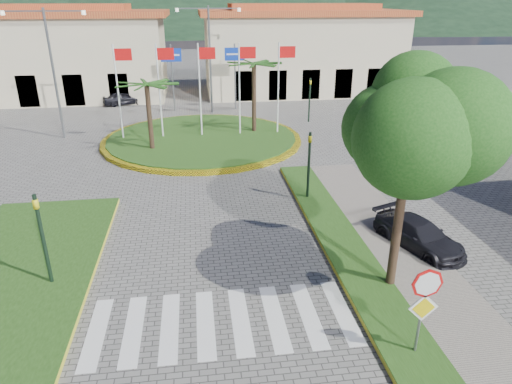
{
  "coord_description": "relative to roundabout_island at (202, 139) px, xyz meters",
  "views": [
    {
      "loc": [
        -0.38,
        -6.54,
        8.52
      ],
      "look_at": [
        1.59,
        8.0,
        2.26
      ],
      "focal_mm": 32.0,
      "sensor_mm": 36.0,
      "label": 1
    }
  ],
  "objects": [
    {
      "name": "building_right",
      "position": [
        10.0,
        16.0,
        3.73
      ],
      "size": [
        19.08,
        9.54,
        8.05
      ],
      "color": "beige",
      "rests_on": "ground"
    },
    {
      "name": "direction_sign_east",
      "position": [
        3.0,
        8.97,
        3.36
      ],
      "size": [
        1.6,
        0.14,
        5.2
      ],
      "color": "slate",
      "rests_on": "ground"
    },
    {
      "name": "car_dark_b",
      "position": [
        3.58,
        14.89,
        0.46
      ],
      "size": [
        4.02,
        2.17,
        1.26
      ],
      "primitive_type": "imported",
      "rotation": [
        0.0,
        0.0,
        1.34
      ],
      "color": "black",
      "rests_on": "ground"
    },
    {
      "name": "traffic_light_far",
      "position": [
        8.0,
        4.0,
        1.77
      ],
      "size": [
        0.18,
        0.15,
        3.2
      ],
      "color": "black",
      "rests_on": "ground"
    },
    {
      "name": "crosswalk",
      "position": [
        -0.0,
        -18.0,
        -0.16
      ],
      "size": [
        8.0,
        3.0,
        0.01
      ],
      "primitive_type": "cube",
      "color": "silver",
      "rests_on": "ground"
    },
    {
      "name": "car_dark_a",
      "position": [
        -6.4,
        11.84,
        0.42
      ],
      "size": [
        3.72,
        2.34,
        1.18
      ],
      "primitive_type": "imported",
      "rotation": [
        0.0,
        0.0,
        1.86
      ],
      "color": "black",
      "rests_on": "ground"
    },
    {
      "name": "verge_right",
      "position": [
        4.8,
        -20.0,
        -0.08
      ],
      "size": [
        1.6,
        28.0,
        0.18
      ],
      "primitive_type": "cube",
      "color": "#204313",
      "rests_on": "ground"
    },
    {
      "name": "street_lamp_centre",
      "position": [
        1.0,
        8.0,
        4.33
      ],
      "size": [
        4.8,
        0.16,
        8.0
      ],
      "color": "slate",
      "rests_on": "ground"
    },
    {
      "name": "car_side_right",
      "position": [
        7.5,
        -14.77,
        0.37
      ],
      "size": [
        2.75,
        4.0,
        1.08
      ],
      "primitive_type": "imported",
      "rotation": [
        0.0,
        0.0,
        0.37
      ],
      "color": "black",
      "rests_on": "ground"
    },
    {
      "name": "direction_sign_west",
      "position": [
        -2.0,
        8.97,
        3.36
      ],
      "size": [
        1.6,
        0.14,
        5.2
      ],
      "color": "slate",
      "rests_on": "ground"
    },
    {
      "name": "traffic_light_left",
      "position": [
        -5.2,
        -15.5,
        1.77
      ],
      "size": [
        0.15,
        0.18,
        3.2
      ],
      "color": "black",
      "rests_on": "ground"
    },
    {
      "name": "stop_sign",
      "position": [
        4.9,
        -20.04,
        1.62
      ],
      "size": [
        0.8,
        0.11,
        2.65
      ],
      "color": "slate",
      "rests_on": "ground"
    },
    {
      "name": "street_lamp_west",
      "position": [
        -9.0,
        2.0,
        4.33
      ],
      "size": [
        4.8,
        0.16,
        8.0
      ],
      "color": "slate",
      "rests_on": "ground"
    },
    {
      "name": "median_left",
      "position": [
        -6.5,
        -16.0,
        -0.08
      ],
      "size": [
        5.0,
        14.0,
        0.18
      ],
      "primitive_type": "cube",
      "color": "#204313",
      "rests_on": "ground"
    },
    {
      "name": "white_van",
      "position": [
        -11.59,
        13.07,
        0.5
      ],
      "size": [
        5.11,
        3.04,
        1.33
      ],
      "primitive_type": "imported",
      "rotation": [
        0.0,
        0.0,
        1.75
      ],
      "color": "silver",
      "rests_on": "ground"
    },
    {
      "name": "sidewalk_right",
      "position": [
        6.0,
        -20.0,
        -0.09
      ],
      "size": [
        4.0,
        28.0,
        0.15
      ],
      "primitive_type": "cube",
      "color": "gray",
      "rests_on": "ground"
    },
    {
      "name": "deciduous_tree",
      "position": [
        5.5,
        -17.0,
        5.01
      ],
      "size": [
        3.6,
        3.6,
        6.8
      ],
      "color": "black",
      "rests_on": "ground"
    },
    {
      "name": "roundabout_island",
      "position": [
        0.0,
        0.0,
        0.0
      ],
      "size": [
        12.7,
        12.7,
        6.0
      ],
      "color": "yellow",
      "rests_on": "ground"
    },
    {
      "name": "building_left",
      "position": [
        -14.0,
        16.0,
        3.73
      ],
      "size": [
        23.32,
        9.54,
        8.05
      ],
      "color": "beige",
      "rests_on": "ground"
    },
    {
      "name": "hill_near_back",
      "position": [
        -10.0,
        108.0,
        7.83
      ],
      "size": [
        110.0,
        110.0,
        16.0
      ],
      "primitive_type": "cone",
      "color": "black",
      "rests_on": "ground"
    },
    {
      "name": "traffic_light_right",
      "position": [
        4.5,
        -10.0,
        1.77
      ],
      "size": [
        0.15,
        0.18,
        3.2
      ],
      "color": "black",
      "rests_on": "ground"
    }
  ]
}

